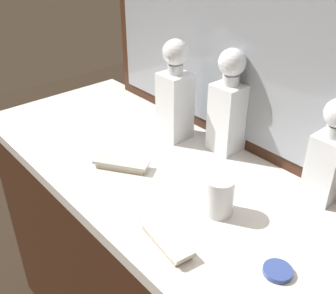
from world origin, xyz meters
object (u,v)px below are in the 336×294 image
Objects in this scene: crystal_decanter_far_right at (328,160)px; crystal_decanter_right at (228,111)px; silver_brush_center at (166,239)px; porcelain_dish at (278,271)px; crystal_tumbler_front at (219,197)px; crystal_decanter_rear at (175,100)px; silver_brush_left at (121,164)px.

crystal_decanter_far_right is 0.33m from crystal_decanter_right.
silver_brush_center is at bearing -107.81° from crystal_decanter_far_right.
silver_brush_center is 0.25m from porcelain_dish.
crystal_decanter_right is 3.21× the size of crystal_tumbler_front.
crystal_decanter_right reaches higher than silver_brush_center.
silver_brush_left is at bearing -80.70° from crystal_decanter_rear.
silver_brush_center is (0.36, -0.34, -0.12)m from crystal_decanter_rear.
silver_brush_left is (-0.32, 0.10, 0.00)m from silver_brush_center.
crystal_tumbler_front is at bearing -118.08° from crystal_decanter_far_right.
silver_brush_left is at bearing -111.59° from crystal_decanter_right.
porcelain_dish is (0.57, -0.22, -0.13)m from crystal_decanter_rear.
silver_brush_center is (0.19, -0.41, -0.12)m from crystal_decanter_right.
porcelain_dish is at bearing -74.25° from crystal_decanter_far_right.
crystal_tumbler_front is at bearing 89.41° from silver_brush_center.
porcelain_dish is (0.22, -0.05, -0.04)m from crystal_tumbler_front.
crystal_decanter_far_right reaches higher than silver_brush_center.
crystal_decanter_right is 1.95× the size of silver_brush_center.
crystal_decanter_right is 0.52m from porcelain_dish.
crystal_decanter_rear reaches higher than crystal_tumbler_front.
crystal_decanter_rear is 0.51m from silver_brush_center.
crystal_tumbler_front is (0.20, -0.24, -0.08)m from crystal_decanter_right.
silver_brush_left is at bearing -178.22° from porcelain_dish.
silver_brush_center is (-0.13, -0.41, -0.10)m from crystal_decanter_far_right.
crystal_decanter_far_right is 1.69× the size of silver_brush_center.
crystal_decanter_far_right is 4.53× the size of porcelain_dish.
crystal_decanter_rear is at bearing -157.22° from crystal_decanter_right.
crystal_decanter_rear reaches higher than porcelain_dish.
crystal_decanter_rear is at bearing 136.11° from silver_brush_center.
crystal_tumbler_front is (0.36, -0.17, -0.09)m from crystal_decanter_rear.
crystal_decanter_rear reaches higher than silver_brush_left.
silver_brush_center reaches higher than porcelain_dish.
crystal_decanter_right reaches higher than silver_brush_left.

